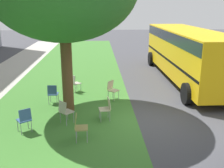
{
  "coord_description": "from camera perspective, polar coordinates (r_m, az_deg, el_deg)",
  "views": [
    {
      "loc": [
        -8.99,
        1.64,
        4.15
      ],
      "look_at": [
        2.2,
        1.03,
        0.82
      ],
      "focal_mm": 42.09,
      "sensor_mm": 36.0,
      "label": 1
    }
  ],
  "objects": [
    {
      "name": "ground",
      "position": [
        10.03,
        6.62,
        -8.0
      ],
      "size": [
        80.0,
        80.0,
        0.0
      ],
      "primitive_type": "plane",
      "color": "#424247"
    },
    {
      "name": "grass_verge",
      "position": [
        10.02,
        -11.93,
        -8.28
      ],
      "size": [
        48.0,
        6.0,
        0.01
      ],
      "primitive_type": "cube",
      "color": "#3D752D",
      "rests_on": "ground"
    },
    {
      "name": "chair_0",
      "position": [
        13.2,
        -8.14,
        0.4
      ],
      "size": [
        0.58,
        0.59,
        0.88
      ],
      "color": "#ADA393",
      "rests_on": "ground"
    },
    {
      "name": "chair_1",
      "position": [
        9.73,
        -10.17,
        -5.64
      ],
      "size": [
        0.59,
        0.59,
        0.88
      ],
      "color": "#ADA393",
      "rests_on": "ground"
    },
    {
      "name": "chair_2",
      "position": [
        8.47,
        -7.15,
        -8.98
      ],
      "size": [
        0.43,
        0.44,
        0.88
      ],
      "color": "olive",
      "rests_on": "ground"
    },
    {
      "name": "chair_3",
      "position": [
        9.87,
        -1.23,
        -5.04
      ],
      "size": [
        0.47,
        0.48,
        0.88
      ],
      "color": "beige",
      "rests_on": "ground"
    },
    {
      "name": "chair_4",
      "position": [
        9.39,
        -18.48,
        -7.11
      ],
      "size": [
        0.58,
        0.58,
        0.88
      ],
      "color": "#335184",
      "rests_on": "ground"
    },
    {
      "name": "chair_5",
      "position": [
        11.77,
        -12.73,
        -1.85
      ],
      "size": [
        0.44,
        0.44,
        0.88
      ],
      "color": "#335184",
      "rests_on": "ground"
    },
    {
      "name": "chair_6",
      "position": [
        12.05,
        0.05,
        -1.0
      ],
      "size": [
        0.59,
        0.59,
        0.88
      ],
      "color": "beige",
      "rests_on": "ground"
    },
    {
      "name": "school_bus",
      "position": [
        15.73,
        16.05,
        7.16
      ],
      "size": [
        10.4,
        2.8,
        2.88
      ],
      "color": "yellow",
      "rests_on": "ground"
    }
  ]
}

